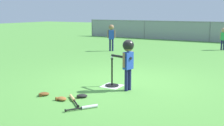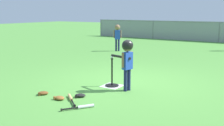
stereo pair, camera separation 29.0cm
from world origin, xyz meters
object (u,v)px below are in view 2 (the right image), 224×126
Objects in this scene: batting_tee at (112,82)px; glove_near_bats at (59,98)px; baseball_on_tee at (112,57)px; glove_tossed_aside at (80,95)px; fielder_deep_center at (117,34)px; batter_child at (127,55)px; glove_by_plate at (43,93)px; spare_bat_wood at (71,98)px; spare_bat_silver at (82,107)px.

batting_tee reaches higher than glove_near_bats.
baseball_on_tee is 0.30× the size of glove_near_bats.
batting_tee is 2.44× the size of glove_tossed_aside.
baseball_on_tee is at bearing 76.32° from glove_near_bats.
baseball_on_tee is 0.06× the size of fielder_deep_center.
batter_child is at bearing -16.94° from batting_tee.
batting_tee is 5.83m from fielder_deep_center.
baseball_on_tee is (0.00, 0.00, 0.59)m from batting_tee.
glove_by_plate is at bearing 173.21° from glove_near_bats.
glove_by_plate reaches higher than spare_bat_wood.
fielder_deep_center is at bearing 119.70° from baseball_on_tee.
baseball_on_tee is 1.74m from spare_bat_silver.
batter_child is at bearing -16.94° from baseball_on_tee.
glove_tossed_aside is (0.24, 0.35, 0.00)m from glove_near_bats.
batting_tee is 0.59m from baseball_on_tee.
batter_child is 1.97m from glove_by_plate.
fielder_deep_center is at bearing 114.40° from glove_tossed_aside.
spare_bat_silver is at bearing -47.73° from glove_tossed_aside.
baseball_on_tee reaches higher than glove_tossed_aside.
batting_tee is 1.16× the size of spare_bat_wood.
batter_child is 6.16m from fielder_deep_center.
spare_bat_silver is (0.35, -1.57, -0.67)m from baseball_on_tee.
fielder_deep_center is (-2.87, 5.03, 0.64)m from batting_tee.
glove_by_plate is 1.09× the size of glove_near_bats.
glove_near_bats is 0.42m from glove_tossed_aside.
spare_bat_wood is 2.27× the size of glove_near_bats.
batter_child reaches higher than spare_bat_wood.
glove_by_plate is at bearing -159.59° from glove_tossed_aside.
fielder_deep_center is 7.38m from spare_bat_silver.
spare_bat_wood is at bearing -96.23° from baseball_on_tee.
spare_bat_silver is at bearing -12.53° from glove_near_bats.
baseball_on_tee is 0.51m from batter_child.
baseball_on_tee is at bearing 163.06° from batter_child.
fielder_deep_center is 2.18× the size of spare_bat_silver.
glove_near_bats is (0.52, -0.06, 0.00)m from glove_by_plate.
baseball_on_tee is at bearing 57.29° from glove_by_plate.
glove_by_plate is at bearing -122.71° from baseball_on_tee.
batting_tee is at bearing 83.77° from spare_bat_wood.
glove_by_plate is at bearing -176.57° from spare_bat_wood.
glove_by_plate is at bearing -138.10° from batter_child.
glove_near_bats is at bearing -122.90° from batter_child.
batter_child is 2.13× the size of spare_bat_silver.
glove_tossed_aside reaches higher than spare_bat_wood.
batting_tee is at bearing -60.30° from fielder_deep_center.
batting_tee reaches higher than glove_by_plate.
glove_near_bats reaches higher than spare_bat_silver.
batter_child is at bearing 61.96° from spare_bat_wood.
spare_bat_wood is 2.10× the size of glove_tossed_aside.
glove_near_bats is (2.53, -6.45, -0.71)m from fielder_deep_center.
fielder_deep_center reaches higher than batting_tee.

